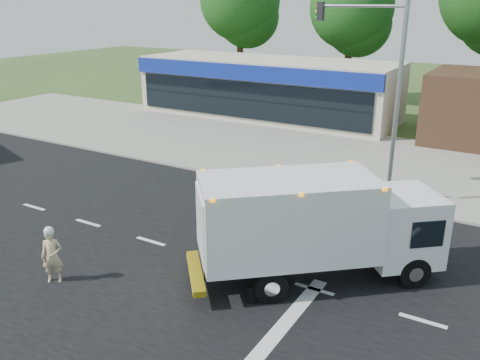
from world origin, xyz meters
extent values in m
plane|color=#385123|center=(0.00, 0.00, 0.00)|extent=(120.00, 120.00, 0.00)
cube|color=black|center=(0.00, 0.00, 0.00)|extent=(60.00, 14.00, 0.02)
cube|color=gray|center=(0.00, 8.20, 0.06)|extent=(60.00, 2.40, 0.12)
cube|color=gray|center=(0.00, 14.00, 0.01)|extent=(60.00, 9.00, 0.02)
cube|color=silver|center=(-9.00, 0.00, 0.02)|extent=(1.20, 0.15, 0.01)
cube|color=silver|center=(-6.00, 0.00, 0.02)|extent=(1.20, 0.15, 0.01)
cube|color=silver|center=(-3.00, 0.00, 0.02)|extent=(1.20, 0.15, 0.01)
cube|color=silver|center=(0.00, 0.00, 0.02)|extent=(1.20, 0.15, 0.01)
cube|color=silver|center=(3.00, 0.00, 0.02)|extent=(1.20, 0.15, 0.01)
cube|color=silver|center=(6.00, 0.00, 0.02)|extent=(1.20, 0.15, 0.01)
cube|color=silver|center=(3.00, -3.00, 0.02)|extent=(0.40, 7.00, 0.01)
cube|color=black|center=(2.10, 0.01, 0.68)|extent=(4.34, 3.91, 0.34)
cube|color=white|center=(4.73, 2.26, 1.51)|extent=(2.84, 2.86, 2.05)
cube|color=black|center=(5.43, 2.86, 1.71)|extent=(1.31, 1.50, 0.88)
cube|color=white|center=(2.10, 0.01, 2.05)|extent=(5.23, 4.95, 2.29)
cube|color=silver|center=(0.23, -1.59, 2.00)|extent=(1.31, 1.52, 1.85)
cube|color=yellow|center=(0.09, -1.70, 0.54)|extent=(1.78, 2.00, 0.18)
cube|color=orange|center=(2.10, 0.01, 3.17)|extent=(5.10, 4.85, 0.08)
cylinder|color=black|center=(4.16, 2.99, 0.47)|extent=(0.90, 0.83, 0.94)
cylinder|color=black|center=(5.37, 1.58, 0.47)|extent=(0.90, 0.83, 0.94)
cylinder|color=black|center=(0.94, 0.31, 0.47)|extent=(0.90, 0.83, 0.94)
cylinder|color=black|center=(2.21, -1.18, 0.47)|extent=(0.90, 0.83, 0.94)
imported|color=#C7B285|center=(-3.73, -3.44, 0.82)|extent=(0.72, 0.68, 1.65)
sphere|color=white|center=(-3.73, -3.44, 1.62)|extent=(0.28, 0.28, 0.28)
cube|color=beige|center=(-9.00, 20.00, 2.00)|extent=(18.00, 6.00, 4.00)
cube|color=navy|center=(-9.00, 16.95, 3.40)|extent=(18.00, 0.30, 1.00)
cube|color=black|center=(-9.00, 16.95, 1.60)|extent=(17.00, 0.12, 2.40)
cylinder|color=gray|center=(3.00, 7.60, 4.00)|extent=(0.18, 0.18, 8.00)
cylinder|color=gray|center=(1.30, 7.60, 7.60)|extent=(3.40, 0.12, 0.12)
cube|color=black|center=(-0.30, 7.60, 7.40)|extent=(0.25, 0.25, 0.70)
cylinder|color=#332114|center=(-16.00, 28.00, 3.67)|extent=(0.56, 0.56, 7.35)
sphere|color=#134517|center=(-16.00, 28.00, 7.88)|extent=(6.93, 6.93, 6.93)
sphere|color=#134517|center=(-15.50, 28.50, 6.51)|extent=(5.46, 5.46, 5.46)
cylinder|color=#332114|center=(-6.00, 28.00, 3.43)|extent=(0.56, 0.56, 6.86)
sphere|color=#134517|center=(-6.00, 28.00, 7.35)|extent=(6.47, 6.47, 6.47)
sphere|color=#134517|center=(-5.50, 28.50, 6.08)|extent=(5.10, 5.10, 5.10)
camera|label=1|loc=(7.59, -11.93, 7.76)|focal=38.00mm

